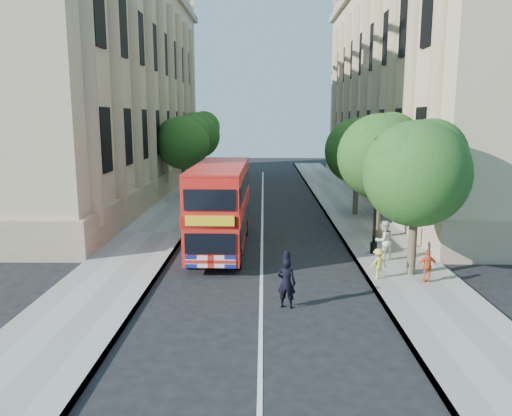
{
  "coord_description": "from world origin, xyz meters",
  "views": [
    {
      "loc": [
        0.07,
        -15.67,
        6.13
      ],
      "look_at": [
        -0.25,
        5.23,
        2.3
      ],
      "focal_mm": 35.0,
      "sensor_mm": 36.0,
      "label": 1
    }
  ],
  "objects_px": {
    "woman_pedestrian": "(384,240)",
    "police_constable": "(286,283)",
    "double_decker_bus": "(221,204)",
    "box_van": "(223,192)",
    "lamp_post": "(376,200)"
  },
  "relations": [
    {
      "from": "double_decker_bus",
      "to": "box_van",
      "type": "relative_size",
      "value": 1.62
    },
    {
      "from": "lamp_post",
      "to": "box_van",
      "type": "relative_size",
      "value": 0.98
    },
    {
      "from": "lamp_post",
      "to": "police_constable",
      "type": "distance_m",
      "value": 7.69
    },
    {
      "from": "double_decker_bus",
      "to": "box_van",
      "type": "height_order",
      "value": "double_decker_bus"
    },
    {
      "from": "lamp_post",
      "to": "police_constable",
      "type": "bearing_deg",
      "value": -123.83
    },
    {
      "from": "double_decker_bus",
      "to": "police_constable",
      "type": "bearing_deg",
      "value": -68.48
    },
    {
      "from": "woman_pedestrian",
      "to": "lamp_post",
      "type": "bearing_deg",
      "value": -101.2
    },
    {
      "from": "lamp_post",
      "to": "woman_pedestrian",
      "type": "height_order",
      "value": "lamp_post"
    },
    {
      "from": "double_decker_bus",
      "to": "woman_pedestrian",
      "type": "distance_m",
      "value": 7.46
    },
    {
      "from": "police_constable",
      "to": "woman_pedestrian",
      "type": "bearing_deg",
      "value": -115.82
    },
    {
      "from": "lamp_post",
      "to": "police_constable",
      "type": "relative_size",
      "value": 3.1
    },
    {
      "from": "double_decker_bus",
      "to": "box_van",
      "type": "bearing_deg",
      "value": 94.71
    },
    {
      "from": "double_decker_bus",
      "to": "lamp_post",
      "type": "bearing_deg",
      "value": -7.02
    },
    {
      "from": "woman_pedestrian",
      "to": "police_constable",
      "type": "bearing_deg",
      "value": 28.17
    },
    {
      "from": "police_constable",
      "to": "woman_pedestrian",
      "type": "relative_size",
      "value": 0.98
    }
  ]
}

